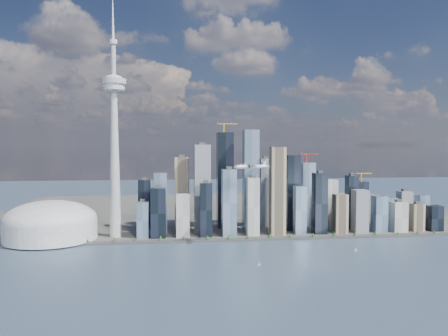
{
  "coord_description": "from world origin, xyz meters",
  "views": [
    {
      "loc": [
        -171.5,
        -701.31,
        212.25
      ],
      "look_at": [
        -55.98,
        260.0,
        161.5
      ],
      "focal_mm": 35.0,
      "sensor_mm": 36.0,
      "label": 1
    }
  ],
  "objects": [
    {
      "name": "skyscraper_cluster",
      "position": [
        59.62,
        336.82,
        83.1
      ],
      "size": [
        736.0,
        142.0,
        267.16
      ],
      "color": "black",
      "rests_on": "land"
    },
    {
      "name": "airplane",
      "position": [
        -9.32,
        175.7,
        169.49
      ],
      "size": [
        78.96,
        70.4,
        19.5
      ],
      "rotation": [
        0.0,
        0.0,
        0.26
      ],
      "color": "white",
      "rests_on": "ground"
    },
    {
      "name": "shoreline_trees",
      "position": [
        0.0,
        250.0,
        8.78
      ],
      "size": [
        960.53,
        7.2,
        8.8
      ],
      "color": "#3F2D1E",
      "rests_on": "seawall"
    },
    {
      "name": "sailboat_west",
      "position": [
        -19.79,
        44.17,
        2.86
      ],
      "size": [
        6.23,
        3.81,
        8.9
      ],
      "rotation": [
        0.0,
        0.0,
        -0.41
      ],
      "color": "white",
      "rests_on": "ground"
    },
    {
      "name": "dome_stadium",
      "position": [
        -440.0,
        300.0,
        39.44
      ],
      "size": [
        200.0,
        200.0,
        86.0
      ],
      "color": "beige",
      "rests_on": "land"
    },
    {
      "name": "seawall",
      "position": [
        0.0,
        250.0,
        2.0
      ],
      "size": [
        1100.0,
        22.0,
        4.0
      ],
      "primitive_type": "cube",
      "color": "#383838",
      "rests_on": "ground"
    },
    {
      "name": "sailboat_east",
      "position": [
        193.77,
        124.55,
        2.71
      ],
      "size": [
        6.12,
        2.57,
        8.45
      ],
      "rotation": [
        0.0,
        0.0,
        -0.19
      ],
      "color": "white",
      "rests_on": "ground"
    },
    {
      "name": "needle_tower",
      "position": [
        -300.0,
        310.0,
        235.84
      ],
      "size": [
        56.0,
        56.0,
        550.5
      ],
      "color": "#A4A49F",
      "rests_on": "land"
    },
    {
      "name": "ground",
      "position": [
        0.0,
        0.0,
        0.0
      ],
      "size": [
        4000.0,
        4000.0,
        0.0
      ],
      "primitive_type": "plane",
      "color": "#374961",
      "rests_on": "ground"
    },
    {
      "name": "land",
      "position": [
        0.0,
        700.0,
        1.5
      ],
      "size": [
        1400.0,
        900.0,
        3.0
      ],
      "primitive_type": "cube",
      "color": "#4C4C47",
      "rests_on": "ground"
    }
  ]
}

